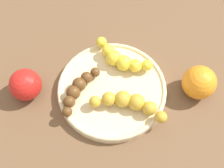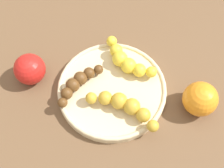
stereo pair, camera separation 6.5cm
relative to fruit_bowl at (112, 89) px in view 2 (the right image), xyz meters
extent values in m
plane|color=brown|center=(0.00, 0.00, -0.01)|extent=(2.40, 2.40, 0.00)
cylinder|color=beige|center=(0.00, 0.00, 0.00)|extent=(0.25, 0.25, 0.02)
torus|color=beige|center=(0.00, 0.00, 0.01)|extent=(0.25, 0.25, 0.01)
sphere|color=yellow|center=(0.01, -0.12, 0.03)|extent=(0.03, 0.03, 0.03)
sphere|color=yellow|center=(0.00, -0.09, 0.03)|extent=(0.03, 0.03, 0.03)
sphere|color=yellow|center=(-0.01, -0.07, 0.03)|extent=(0.04, 0.04, 0.04)
sphere|color=yellow|center=(-0.03, -0.05, 0.03)|extent=(0.04, 0.04, 0.04)
sphere|color=yellow|center=(-0.06, -0.04, 0.03)|extent=(0.03, 0.03, 0.03)
sphere|color=yellow|center=(-0.08, -0.04, 0.03)|extent=(0.03, 0.03, 0.03)
sphere|color=#593819|center=(0.03, -0.04, 0.02)|extent=(0.02, 0.02, 0.02)
sphere|color=#593819|center=(0.05, -0.02, 0.02)|extent=(0.03, 0.03, 0.03)
sphere|color=#593819|center=(0.07, -0.01, 0.02)|extent=(0.03, 0.03, 0.03)
sphere|color=#593819|center=(0.09, 0.01, 0.02)|extent=(0.03, 0.03, 0.03)
sphere|color=#593819|center=(0.10, 0.03, 0.02)|extent=(0.03, 0.03, 0.03)
sphere|color=#593819|center=(0.10, 0.05, 0.02)|extent=(0.02, 0.02, 0.02)
sphere|color=gold|center=(-0.09, 0.09, 0.03)|extent=(0.03, 0.03, 0.03)
sphere|color=gold|center=(-0.07, 0.07, 0.03)|extent=(0.03, 0.03, 0.03)
sphere|color=gold|center=(-0.05, 0.05, 0.03)|extent=(0.04, 0.04, 0.04)
sphere|color=gold|center=(-0.02, 0.04, 0.03)|extent=(0.04, 0.04, 0.04)
sphere|color=gold|center=(0.01, 0.04, 0.03)|extent=(0.03, 0.03, 0.03)
sphere|color=gold|center=(0.04, 0.04, 0.03)|extent=(0.03, 0.03, 0.03)
sphere|color=red|center=(0.19, -0.02, 0.02)|extent=(0.07, 0.07, 0.07)
sphere|color=orange|center=(-0.19, 0.02, 0.03)|extent=(0.08, 0.08, 0.08)
camera|label=1|loc=(0.03, 0.30, 0.59)|focal=47.16mm
camera|label=2|loc=(-0.03, 0.30, 0.59)|focal=47.16mm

